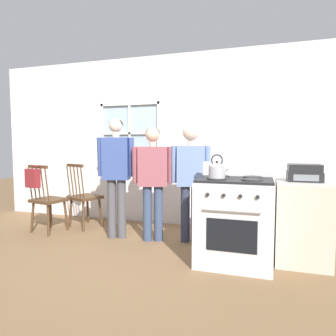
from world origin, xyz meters
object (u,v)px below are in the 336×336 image
object	(u,v)px
kettle	(217,170)
person_elderly_left	(116,168)
potted_plant	(126,158)
side_counter	(302,223)
chair_by_window	(48,201)
stove	(234,220)
person_teen_center	(153,173)
handbag	(33,178)
person_adult_right	(191,170)
chair_near_wall	(84,198)
stereo	(304,173)

from	to	relation	value
kettle	person_elderly_left	bearing A→B (deg)	159.04
potted_plant	side_counter	bearing A→B (deg)	-22.72
chair_by_window	potted_plant	xyz separation A→B (m)	(0.84, 0.91, 0.60)
chair_by_window	kettle	bearing A→B (deg)	-179.34
person_elderly_left	stove	bearing A→B (deg)	-27.56
person_elderly_left	stove	xyz separation A→B (m)	(1.62, -0.42, -0.50)
chair_by_window	kettle	size ratio (longest dim) A/B	4.04
person_elderly_left	person_teen_center	world-z (taller)	person_elderly_left
kettle	handbag	world-z (taller)	kettle
stove	handbag	size ratio (longest dim) A/B	3.53
stove	kettle	size ratio (longest dim) A/B	4.39
person_elderly_left	potted_plant	distance (m)	0.90
person_adult_right	stove	bearing A→B (deg)	-55.02
person_elderly_left	handbag	world-z (taller)	person_elderly_left
person_elderly_left	person_adult_right	xyz separation A→B (m)	(1.01, 0.14, -0.01)
chair_near_wall	chair_by_window	bearing A→B (deg)	67.27
person_teen_center	person_adult_right	bearing A→B (deg)	-5.45
person_adult_right	handbag	xyz separation A→B (m)	(-2.15, -0.42, -0.13)
chair_by_window	handbag	xyz separation A→B (m)	(-0.05, -0.23, 0.36)
person_teen_center	person_adult_right	world-z (taller)	person_adult_right
kettle	person_adult_right	bearing A→B (deg)	122.45
stove	chair_by_window	bearing A→B (deg)	172.21
person_teen_center	chair_near_wall	bearing A→B (deg)	149.47
person_adult_right	handbag	distance (m)	2.20
person_adult_right	stereo	size ratio (longest dim) A/B	4.57
person_elderly_left	side_counter	bearing A→B (deg)	-18.39
kettle	stove	bearing A→B (deg)	36.58
person_adult_right	handbag	size ratio (longest dim) A/B	5.06
kettle	side_counter	world-z (taller)	kettle
person_adult_right	stove	world-z (taller)	person_adult_right
side_counter	stereo	world-z (taller)	stereo
stove	side_counter	distance (m)	0.73
person_adult_right	stove	size ratio (longest dim) A/B	1.43
potted_plant	person_adult_right	bearing A→B (deg)	-29.76
chair_by_window	stereo	size ratio (longest dim) A/B	2.93
person_teen_center	side_counter	xyz separation A→B (m)	(1.80, -0.25, -0.46)
chair_by_window	handbag	bearing A→B (deg)	90.00
person_adult_right	person_elderly_left	bearing A→B (deg)	174.97
person_teen_center	person_adult_right	distance (m)	0.50
stove	chair_near_wall	bearing A→B (deg)	162.38
potted_plant	person_elderly_left	bearing A→B (deg)	-73.55
person_adult_right	kettle	bearing A→B (deg)	-70.33
chair_by_window	person_adult_right	size ratio (longest dim) A/B	0.64
stereo	side_counter	bearing A→B (deg)	90.00
person_adult_right	potted_plant	xyz separation A→B (m)	(-1.26, 0.72, 0.11)
stereo	person_adult_right	bearing A→B (deg)	163.95
stove	person_adult_right	bearing A→B (deg)	137.76
chair_by_window	stove	xyz separation A→B (m)	(2.72, -0.37, 0.01)
chair_by_window	chair_near_wall	size ratio (longest dim) A/B	1.00
person_teen_center	handbag	distance (m)	1.70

